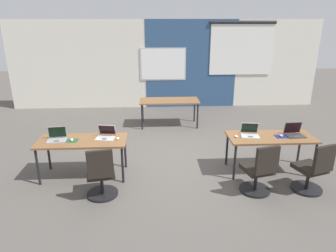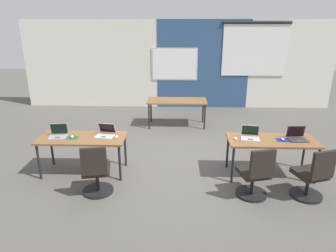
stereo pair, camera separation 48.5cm
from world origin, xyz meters
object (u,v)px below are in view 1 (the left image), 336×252
at_px(mouse_near_right_end, 281,136).
at_px(desk_near_right, 271,139).
at_px(mouse_near_right_inner, 236,136).
at_px(laptop_near_left_end, 57,137).
at_px(chair_near_right_end, 313,172).
at_px(laptop_near_right_inner, 250,133).
at_px(chair_near_left_inner, 101,177).
at_px(laptop_near_left_inner, 106,135).
at_px(mouse_near_left_inner, 118,138).
at_px(desk_near_left, 82,143).
at_px(desk_far_center, 169,102).
at_px(mouse_near_left_end, 72,140).
at_px(laptop_near_right_end, 294,133).
at_px(chair_near_right_inner, 259,173).

bearing_deg(mouse_near_right_end, desk_near_right, 171.51).
relative_size(mouse_near_right_end, mouse_near_right_inner, 0.97).
bearing_deg(laptop_near_left_end, chair_near_right_end, -17.26).
bearing_deg(mouse_near_right_inner, desk_near_right, 1.04).
height_order(laptop_near_right_inner, chair_near_left_inner, laptop_near_right_inner).
bearing_deg(laptop_near_left_end, laptop_near_right_inner, -6.34).
xyz_separation_m(laptop_near_left_inner, mouse_near_left_inner, (0.23, -0.09, -0.03)).
bearing_deg(desk_near_left, chair_near_right_end, -11.30).
xyz_separation_m(desk_far_center, mouse_near_right_inner, (1.08, -2.81, 0.08)).
bearing_deg(mouse_near_right_inner, mouse_near_left_end, -179.68).
xyz_separation_m(mouse_near_right_end, mouse_near_left_inner, (-3.04, 0.03, -0.00)).
distance_m(desk_near_left, laptop_near_right_end, 3.95).
bearing_deg(mouse_near_left_end, chair_near_left_inner, -50.31).
distance_m(desk_near_right, chair_near_right_end, 0.95).
bearing_deg(laptop_near_left_end, desk_far_center, 44.85).
height_order(mouse_near_right_end, laptop_near_right_inner, laptop_near_right_inner).
relative_size(laptop_near_right_inner, chair_near_left_inner, 0.40).
bearing_deg(laptop_near_left_inner, chair_near_right_end, -5.23).
height_order(chair_near_right_end, laptop_near_right_inner, laptop_near_right_inner).
relative_size(mouse_near_right_end, mouse_near_left_inner, 0.97).
height_order(desk_near_right, laptop_near_left_inner, laptop_near_left_inner).
height_order(laptop_near_right_inner, mouse_near_right_inner, laptop_near_right_inner).
bearing_deg(chair_near_left_inner, chair_near_right_inner, 169.78).
distance_m(desk_far_center, mouse_near_left_inner, 3.01).
relative_size(desk_far_center, mouse_near_left_end, 14.23).
distance_m(laptop_near_right_end, mouse_near_right_end, 0.28).
bearing_deg(desk_near_left, chair_near_left_inner, -60.38).
bearing_deg(desk_far_center, desk_near_right, -57.99).
bearing_deg(mouse_near_right_end, desk_far_center, 124.33).
height_order(desk_far_center, mouse_near_right_inner, mouse_near_right_inner).
bearing_deg(chair_near_right_inner, desk_near_right, -134.56).
bearing_deg(desk_near_right, desk_far_center, 122.01).
relative_size(desk_near_left, mouse_near_right_inner, 15.04).
height_order(laptop_near_left_inner, mouse_near_left_end, laptop_near_left_inner).
distance_m(laptop_near_right_inner, mouse_near_left_inner, 2.46).
height_order(laptop_near_right_end, mouse_near_left_inner, laptop_near_right_end).
xyz_separation_m(desk_near_right, mouse_near_left_end, (-3.68, -0.03, 0.08)).
relative_size(laptop_near_right_inner, laptop_near_left_inner, 0.99).
bearing_deg(mouse_near_right_inner, chair_near_right_inner, -75.03).
bearing_deg(laptop_near_left_inner, laptop_near_left_end, -166.87).
xyz_separation_m(mouse_near_left_inner, laptop_near_left_end, (-1.09, 0.02, 0.03)).
bearing_deg(laptop_near_right_end, laptop_near_left_inner, 175.49).
bearing_deg(desk_near_left, laptop_near_left_inner, 11.78).
distance_m(desk_far_center, laptop_near_left_inner, 3.02).
bearing_deg(desk_near_right, laptop_near_right_inner, 172.67).
bearing_deg(chair_near_right_end, laptop_near_right_end, -108.02).
xyz_separation_m(desk_near_left, mouse_near_left_end, (-0.18, -0.03, 0.08)).
bearing_deg(desk_far_center, laptop_near_left_inner, -116.14).
xyz_separation_m(desk_near_left, mouse_near_right_inner, (2.83, -0.01, 0.08)).
height_order(desk_near_left, mouse_near_right_inner, mouse_near_right_inner).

